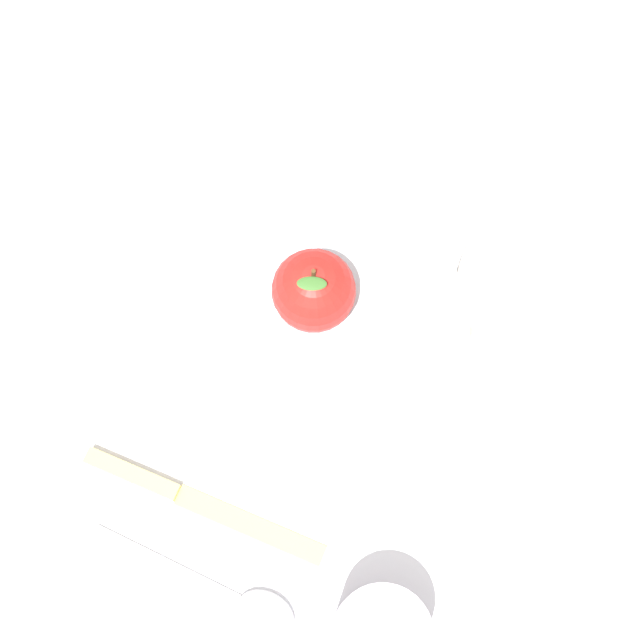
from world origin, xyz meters
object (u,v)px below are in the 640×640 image
side_bowl (532,286)px  apple (314,290)px  dinner_plate (320,323)px  cup (381,635)px  spoon (242,602)px  knife (181,495)px  linen_napkin (381,164)px

side_bowl → apple: bearing=-77.8°
side_bowl → dinner_plate: bearing=-73.2°
cup → spoon: size_ratio=0.42×
knife → linen_napkin: knife is taller
dinner_plate → side_bowl: side_bowl is taller
knife → linen_napkin: bearing=158.2°
dinner_plate → linen_napkin: dinner_plate is taller
apple → side_bowl: apple is taller
knife → spoon: 0.10m
side_bowl → spoon: side_bowl is taller
dinner_plate → apple: (-0.01, -0.01, 0.04)m
side_bowl → spoon: 0.36m
knife → spoon: (0.08, 0.06, 0.00)m
side_bowl → linen_napkin: bearing=-127.8°
cup → spoon: 0.12m
dinner_plate → cup: size_ratio=3.47×
side_bowl → cup: (0.30, -0.10, 0.02)m
apple → dinner_plate: bearing=26.6°
apple → spoon: bearing=-5.6°
apple → spoon: (0.25, -0.02, -0.05)m
linen_napkin → spoon: bearing=-9.6°
spoon → linen_napkin: (-0.41, 0.07, -0.00)m
spoon → side_bowl: bearing=144.1°
dinner_plate → linen_napkin: 0.17m
dinner_plate → linen_napkin: bearing=167.7°
side_bowl → cup: cup is taller
side_bowl → knife: bearing=-51.9°
knife → linen_napkin: size_ratio=1.31×
side_bowl → linen_napkin: 0.18m
spoon → linen_napkin: size_ratio=1.10×
dinner_plate → linen_napkin: size_ratio=1.60×
knife → linen_napkin: 0.35m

